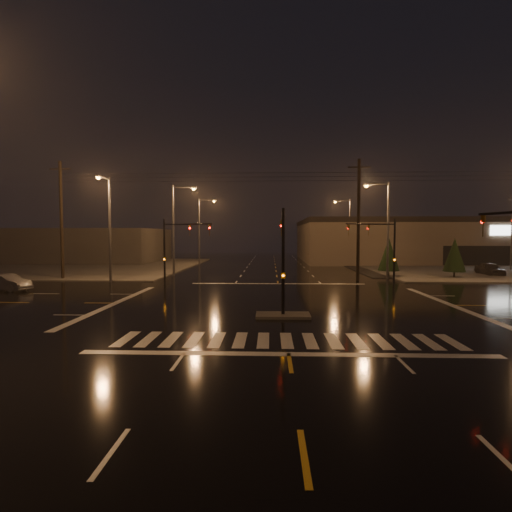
% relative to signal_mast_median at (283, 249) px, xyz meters
% --- Properties ---
extents(ground, '(140.00, 140.00, 0.00)m').
position_rel_signal_mast_median_xyz_m(ground, '(-0.00, 3.07, -3.75)').
color(ground, black).
rests_on(ground, ground).
extents(sidewalk_ne, '(36.00, 36.00, 0.12)m').
position_rel_signal_mast_median_xyz_m(sidewalk_ne, '(30.00, 33.07, -3.69)').
color(sidewalk_ne, '#45433E').
rests_on(sidewalk_ne, ground).
extents(sidewalk_nw, '(36.00, 36.00, 0.12)m').
position_rel_signal_mast_median_xyz_m(sidewalk_nw, '(-30.00, 33.07, -3.69)').
color(sidewalk_nw, '#45433E').
rests_on(sidewalk_nw, ground).
extents(median_island, '(3.00, 1.60, 0.15)m').
position_rel_signal_mast_median_xyz_m(median_island, '(-0.00, -0.93, -3.68)').
color(median_island, '#45433E').
rests_on(median_island, ground).
extents(crosswalk, '(15.00, 2.60, 0.01)m').
position_rel_signal_mast_median_xyz_m(crosswalk, '(-0.00, -5.93, -3.75)').
color(crosswalk, beige).
rests_on(crosswalk, ground).
extents(stop_bar_near, '(16.00, 0.50, 0.01)m').
position_rel_signal_mast_median_xyz_m(stop_bar_near, '(-0.00, -7.93, -3.75)').
color(stop_bar_near, beige).
rests_on(stop_bar_near, ground).
extents(stop_bar_far, '(16.00, 0.50, 0.01)m').
position_rel_signal_mast_median_xyz_m(stop_bar_far, '(-0.00, 14.07, -3.75)').
color(stop_bar_far, beige).
rests_on(stop_bar_far, ground).
extents(retail_building, '(60.20, 28.30, 7.20)m').
position_rel_signal_mast_median_xyz_m(retail_building, '(35.00, 49.06, 0.09)').
color(retail_building, brown).
rests_on(retail_building, ground).
extents(commercial_block, '(30.00, 18.00, 5.60)m').
position_rel_signal_mast_median_xyz_m(commercial_block, '(-35.00, 45.07, -0.95)').
color(commercial_block, '#45403D').
rests_on(commercial_block, ground).
extents(signal_mast_median, '(0.25, 4.59, 6.00)m').
position_rel_signal_mast_median_xyz_m(signal_mast_median, '(0.00, 0.00, 0.00)').
color(signal_mast_median, black).
rests_on(signal_mast_median, ground).
extents(signal_mast_ne, '(4.84, 1.86, 6.00)m').
position_rel_signal_mast_median_xyz_m(signal_mast_ne, '(9.50, 13.21, 0.04)').
color(signal_mast_ne, black).
rests_on(signal_mast_ne, ground).
extents(signal_mast_nw, '(4.84, 1.86, 6.00)m').
position_rel_signal_mast_median_xyz_m(signal_mast_nw, '(-9.50, 13.21, 0.04)').
color(signal_mast_nw, black).
rests_on(signal_mast_nw, ground).
extents(streetlight_1, '(2.77, 0.32, 10.00)m').
position_rel_signal_mast_median_xyz_m(streetlight_1, '(-11.18, 21.07, 2.05)').
color(streetlight_1, '#38383A').
rests_on(streetlight_1, ground).
extents(streetlight_2, '(2.77, 0.32, 10.00)m').
position_rel_signal_mast_median_xyz_m(streetlight_2, '(-11.18, 37.07, 2.05)').
color(streetlight_2, '#38383A').
rests_on(streetlight_2, ground).
extents(streetlight_3, '(2.77, 0.32, 10.00)m').
position_rel_signal_mast_median_xyz_m(streetlight_3, '(11.18, 19.07, 2.05)').
color(streetlight_3, '#38383A').
rests_on(streetlight_3, ground).
extents(streetlight_4, '(2.77, 0.32, 10.00)m').
position_rel_signal_mast_median_xyz_m(streetlight_4, '(11.18, 39.07, 2.05)').
color(streetlight_4, '#38383A').
rests_on(streetlight_4, ground).
extents(streetlight_5, '(0.32, 2.77, 10.00)m').
position_rel_signal_mast_median_xyz_m(streetlight_5, '(-16.00, 14.26, 2.05)').
color(streetlight_5, '#38383A').
rests_on(streetlight_5, ground).
extents(utility_pole_0, '(2.20, 0.32, 12.00)m').
position_rel_signal_mast_median_xyz_m(utility_pole_0, '(-22.00, 17.07, 2.38)').
color(utility_pole_0, black).
rests_on(utility_pole_0, ground).
extents(utility_pole_1, '(2.20, 0.32, 12.00)m').
position_rel_signal_mast_median_xyz_m(utility_pole_1, '(8.00, 17.07, 2.38)').
color(utility_pole_1, black).
rests_on(utility_pole_1, ground).
extents(conifer_0, '(2.26, 2.26, 4.24)m').
position_rel_signal_mast_median_xyz_m(conifer_0, '(12.04, 20.49, -1.29)').
color(conifer_0, black).
rests_on(conifer_0, ground).
extents(conifer_1, '(2.26, 2.26, 4.23)m').
position_rel_signal_mast_median_xyz_m(conifer_1, '(18.63, 19.65, -1.29)').
color(conifer_1, black).
rests_on(conifer_1, ground).
extents(car_parked, '(1.96, 4.44, 1.49)m').
position_rel_signal_mast_median_xyz_m(car_parked, '(23.93, 22.68, -3.01)').
color(car_parked, black).
rests_on(car_parked, ground).
extents(car_crossing, '(4.34, 2.52, 1.35)m').
position_rel_signal_mast_median_xyz_m(car_crossing, '(-22.16, 8.63, -3.08)').
color(car_crossing, '#505057').
rests_on(car_crossing, ground).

